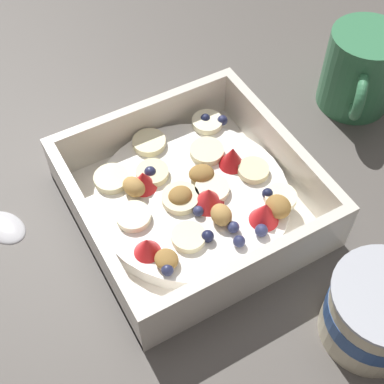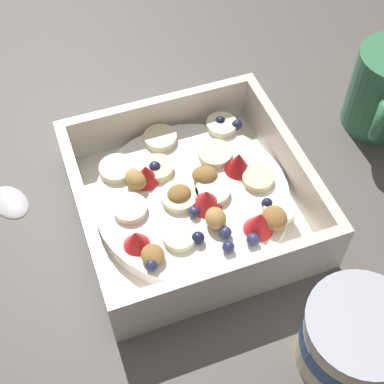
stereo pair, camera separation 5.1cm
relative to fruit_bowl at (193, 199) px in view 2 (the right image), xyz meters
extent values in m
plane|color=#56514C|center=(0.01, -0.01, -0.02)|extent=(2.40, 2.40, 0.00)
cube|color=white|center=(0.00, 0.00, -0.01)|extent=(0.21, 0.21, 0.01)
cube|color=white|center=(0.00, -0.10, 0.01)|extent=(0.21, 0.01, 0.06)
cube|color=white|center=(0.00, 0.10, 0.01)|extent=(0.21, 0.01, 0.06)
cube|color=white|center=(-0.10, 0.00, 0.01)|extent=(0.01, 0.19, 0.06)
cube|color=white|center=(0.10, 0.00, 0.01)|extent=(0.01, 0.19, 0.06)
cylinder|color=white|center=(0.00, 0.00, 0.00)|extent=(0.18, 0.18, 0.02)
cylinder|color=beige|center=(0.02, -0.04, 0.01)|extent=(0.04, 0.04, 0.01)
cylinder|color=#F7EFC6|center=(-0.07, 0.05, 0.01)|extent=(0.03, 0.03, 0.01)
cylinder|color=#F7EFC6|center=(-0.06, -0.07, 0.01)|extent=(0.04, 0.04, 0.01)
cylinder|color=#F7EFC6|center=(-0.02, 0.01, 0.01)|extent=(0.04, 0.04, 0.01)
cylinder|color=#F4EAB7|center=(0.03, 0.04, 0.01)|extent=(0.04, 0.04, 0.01)
cylinder|color=beige|center=(-0.06, 0.01, 0.01)|extent=(0.04, 0.04, 0.01)
cylinder|color=#F4EAB7|center=(-0.04, -0.04, 0.01)|extent=(0.04, 0.04, 0.01)
cylinder|color=#F7EFC6|center=(0.06, 0.00, 0.01)|extent=(0.04, 0.04, 0.01)
cylinder|color=#F4EAB7|center=(0.06, -0.05, 0.01)|extent=(0.04, 0.04, 0.01)
cylinder|color=#F4EAB7|center=(0.01, -0.08, 0.01)|extent=(0.05, 0.05, 0.01)
cylinder|color=#F4EAB7|center=(0.02, 0.00, 0.01)|extent=(0.05, 0.05, 0.01)
cone|color=red|center=(0.04, -0.03, 0.02)|extent=(0.03, 0.03, 0.02)
cone|color=red|center=(0.06, 0.03, 0.02)|extent=(0.03, 0.03, 0.02)
cone|color=red|center=(-0.04, 0.06, 0.02)|extent=(0.03, 0.03, 0.02)
cone|color=red|center=(-0.05, -0.02, 0.02)|extent=(0.04, 0.04, 0.02)
cone|color=red|center=(-0.01, 0.02, 0.02)|extent=(0.03, 0.03, 0.02)
sphere|color=#191E3D|center=(0.01, 0.05, 0.01)|extent=(0.01, 0.01, 0.01)
sphere|color=navy|center=(0.01, 0.02, 0.01)|extent=(0.01, 0.01, 0.01)
sphere|color=#23284C|center=(-0.01, 0.07, 0.01)|extent=(0.01, 0.01, 0.01)
sphere|color=#23284C|center=(-0.02, -0.02, 0.01)|extent=(0.01, 0.01, 0.01)
sphere|color=#191E3D|center=(-0.06, 0.04, 0.01)|extent=(0.01, 0.01, 0.01)
sphere|color=navy|center=(-0.03, 0.07, 0.01)|extent=(0.01, 0.01, 0.01)
sphere|color=#23284C|center=(0.06, 0.06, 0.01)|extent=(0.01, 0.01, 0.01)
sphere|color=navy|center=(-0.01, 0.05, 0.01)|extent=(0.01, 0.01, 0.01)
sphere|color=#191E3D|center=(-0.01, 0.02, 0.01)|extent=(0.01, 0.01, 0.01)
sphere|color=#23284C|center=(0.02, -0.04, 0.01)|extent=(0.01, 0.01, 0.01)
sphere|color=#191E3D|center=(-0.06, -0.08, 0.01)|extent=(0.01, 0.01, 0.01)
sphere|color=#23284C|center=(-0.07, -0.06, 0.01)|extent=(0.01, 0.01, 0.01)
ellipsoid|color=olive|center=(-0.02, -0.01, 0.01)|extent=(0.03, 0.03, 0.01)
ellipsoid|color=olive|center=(0.06, 0.05, 0.01)|extent=(0.03, 0.03, 0.01)
ellipsoid|color=olive|center=(0.02, 0.00, 0.01)|extent=(0.02, 0.02, 0.01)
ellipsoid|color=tan|center=(-0.01, 0.04, 0.02)|extent=(0.02, 0.02, 0.02)
ellipsoid|color=tan|center=(0.05, -0.03, 0.01)|extent=(0.02, 0.03, 0.02)
ellipsoid|color=olive|center=(-0.06, 0.06, 0.02)|extent=(0.03, 0.03, 0.02)
ellipsoid|color=silver|center=(0.17, -0.07, -0.02)|extent=(0.05, 0.06, 0.01)
cylinder|color=beige|center=(-0.07, 0.18, 0.01)|extent=(0.08, 0.08, 0.06)
cylinder|color=#2D5193|center=(-0.07, 0.18, 0.02)|extent=(0.08, 0.08, 0.02)
cylinder|color=#B7BCC6|center=(-0.07, 0.18, 0.05)|extent=(0.09, 0.09, 0.00)
torus|color=#3D8456|center=(-0.20, -0.01, 0.03)|extent=(0.04, 0.04, 0.05)
camera|label=1|loc=(0.15, 0.27, 0.41)|focal=50.99mm
camera|label=2|loc=(0.11, 0.29, 0.41)|focal=50.99mm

